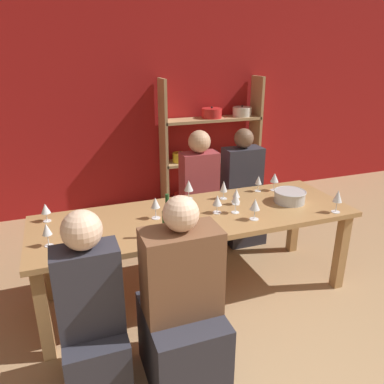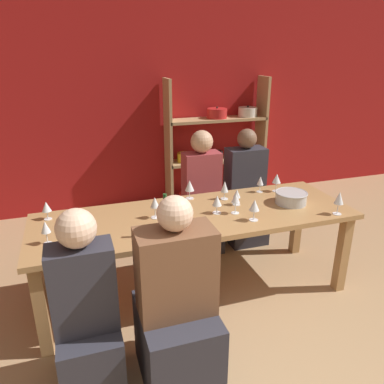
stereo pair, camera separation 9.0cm
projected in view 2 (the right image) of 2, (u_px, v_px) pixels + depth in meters
wall_back_red at (134, 101)px, 4.58m from camera, size 8.80×0.06×2.70m
shelf_unit at (217, 150)px, 4.94m from camera, size 1.33×0.30×1.62m
dining_table at (196, 224)px, 2.96m from camera, size 2.51×0.83×0.72m
mixing_bowl at (291, 197)px, 3.12m from camera, size 0.27×0.27×0.10m
wine_bottle_green at (165, 221)px, 2.54m from camera, size 0.08×0.08×0.31m
wine_glass_red_a at (277, 179)px, 3.37m from camera, size 0.08×0.08×0.16m
wine_glass_red_b at (225, 187)px, 3.19m from camera, size 0.06×0.06×0.16m
wine_glass_red_c at (236, 199)px, 2.90m from camera, size 0.07×0.07×0.17m
wine_glass_red_d at (339, 199)px, 2.89m from camera, size 0.07×0.07×0.18m
wine_glass_empty_a at (217, 201)px, 2.91m from camera, size 0.07×0.07×0.15m
wine_glass_white_a at (45, 228)px, 2.44m from camera, size 0.06×0.06×0.16m
wine_glass_white_b at (254, 206)px, 2.78m from camera, size 0.08×0.08×0.17m
wine_glass_red_e at (260, 181)px, 3.35m from camera, size 0.06×0.06×0.15m
wine_glass_red_f at (190, 186)px, 3.20m from camera, size 0.08×0.08×0.17m
wine_glass_white_c at (237, 194)px, 3.08m from camera, size 0.06×0.06×0.14m
wine_glass_empty_b at (46, 207)px, 2.81m from camera, size 0.07×0.07×0.14m
wine_glass_empty_c at (155, 203)px, 2.82m from camera, size 0.07×0.07×0.17m
person_near_a at (177, 318)px, 2.21m from camera, size 0.44×0.55×1.22m
person_far_a at (201, 205)px, 3.77m from camera, size 0.36×0.45×1.22m
person_near_b at (88, 326)px, 2.14m from camera, size 0.35×0.44×1.17m
person_far_b at (244, 200)px, 3.95m from camera, size 0.39×0.49×1.20m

